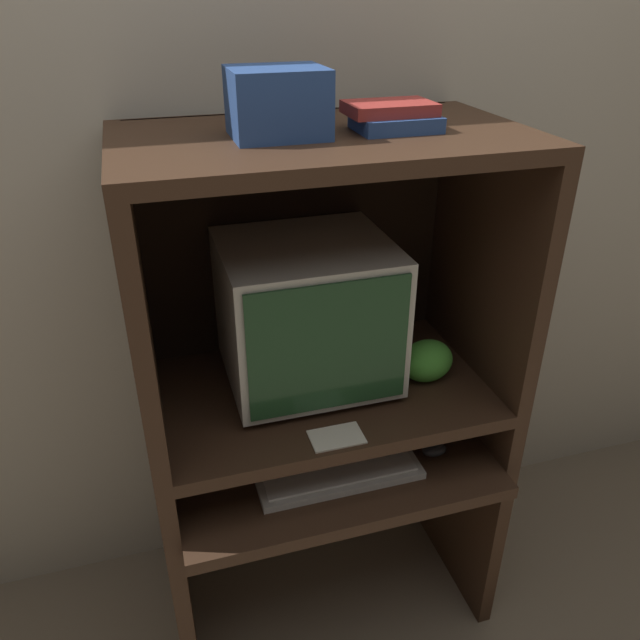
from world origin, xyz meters
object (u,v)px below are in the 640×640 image
at_px(mouse, 434,449).
at_px(snack_bag, 427,361).
at_px(crt_monitor, 307,313).
at_px(book_stack, 393,116).
at_px(keyboard, 338,472).
at_px(storage_box, 277,103).

height_order(mouse, snack_bag, snack_bag).
relative_size(crt_monitor, book_stack, 2.18).
bearing_deg(keyboard, storage_box, 124.58).
distance_m(crt_monitor, keyboard, 0.42).
bearing_deg(storage_box, mouse, -20.18).
height_order(keyboard, storage_box, storage_box).
bearing_deg(book_stack, storage_box, 177.64).
distance_m(crt_monitor, book_stack, 0.53).
bearing_deg(crt_monitor, snack_bag, -17.70).
bearing_deg(crt_monitor, keyboard, -83.26).
height_order(snack_bag, storage_box, storage_box).
distance_m(mouse, storage_box, 0.98).
bearing_deg(mouse, book_stack, 133.40).
xyz_separation_m(keyboard, snack_bag, (0.28, 0.10, 0.23)).
distance_m(keyboard, book_stack, 0.89).
relative_size(keyboard, mouse, 6.22).
relative_size(keyboard, book_stack, 2.20).
relative_size(crt_monitor, keyboard, 0.99).
relative_size(crt_monitor, mouse, 6.16).
relative_size(snack_bag, book_stack, 0.73).
xyz_separation_m(keyboard, book_stack, (0.16, 0.13, 0.86)).
bearing_deg(mouse, snack_bag, 87.25).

